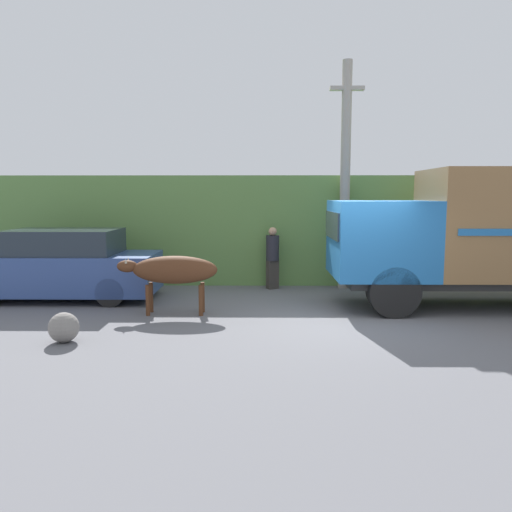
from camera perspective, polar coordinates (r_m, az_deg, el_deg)
The scene contains 9 objects.
ground_plane at distance 10.45m, azimuth 10.73°, elevation -7.16°, with size 60.00×60.00×0.00m, color slate.
hillside_embankment at distance 16.62m, azimuth 6.92°, elevation 3.48°, with size 32.00×5.33×3.07m.
building_backdrop at distance 16.08m, azimuth -15.61°, elevation 2.97°, with size 5.50×2.70×2.94m.
cargo_truck at distance 12.36m, azimuth 26.15°, elevation 2.51°, with size 7.07×2.24×3.10m.
brown_cow at distance 10.73m, azimuth -9.48°, elevation -1.65°, with size 2.14×0.59×1.25m.
parked_suv at distance 12.98m, azimuth -21.32°, elevation -1.07°, with size 4.62×1.82×1.71m.
pedestrian_on_hill at distance 13.47m, azimuth 1.91°, elevation 0.09°, with size 0.48×0.48×1.68m.
utility_pole at distance 13.70m, azimuth 10.16°, elevation 9.31°, with size 0.90×0.26×6.03m.
roadside_rock at distance 9.30m, azimuth -21.11°, elevation -7.63°, with size 0.52×0.52×0.52m.
Camera 1 is at (-1.83, -9.98, 2.53)m, focal length 35.00 mm.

